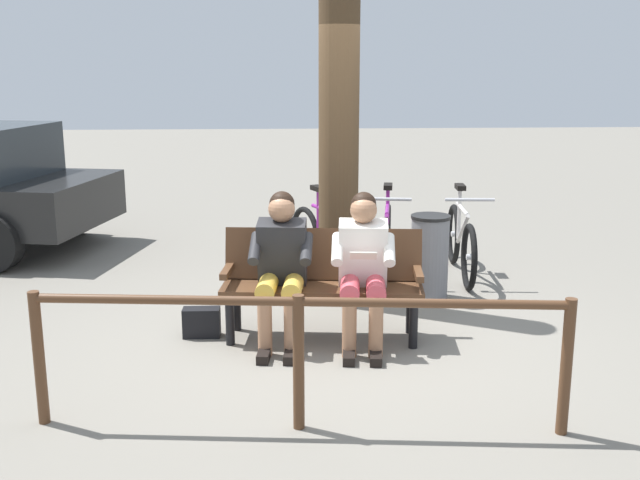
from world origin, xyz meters
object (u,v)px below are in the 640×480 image
(tree_trunk, at_px, (339,116))
(bicycle_orange, at_px, (387,241))
(person_reading, at_px, (363,262))
(litter_bin, at_px, (430,257))
(bicycle_silver, at_px, (326,244))
(bench, at_px, (323,276))
(person_companion, at_px, (281,261))
(bicycle_red, at_px, (461,242))
(handbag, at_px, (202,322))

(tree_trunk, bearing_deg, bicycle_orange, -124.27)
(person_reading, distance_m, litter_bin, 1.40)
(bicycle_orange, distance_m, bicycle_silver, 0.64)
(person_reading, relative_size, bicycle_silver, 0.77)
(bench, xyz_separation_m, person_companion, (0.33, 0.13, 0.16))
(bicycle_red, bearing_deg, bicycle_silver, -85.38)
(bench, relative_size, litter_bin, 2.05)
(bench, relative_size, bicycle_orange, 0.98)
(bicycle_orange, height_order, bicycle_silver, same)
(litter_bin, height_order, bicycle_red, bicycle_red)
(litter_bin, distance_m, bicycle_silver, 1.19)
(person_reading, height_order, bicycle_red, person_reading)
(bicycle_silver, bearing_deg, person_companion, -37.59)
(person_reading, height_order, bicycle_silver, person_reading)
(person_reading, xyz_separation_m, tree_trunk, (0.10, -1.12, 1.05))
(bicycle_orange, bearing_deg, bench, -14.30)
(bicycle_silver, bearing_deg, bicycle_orange, 73.83)
(bicycle_red, bearing_deg, bench, -37.68)
(person_reading, distance_m, person_companion, 0.64)
(bench, bearing_deg, bicycle_silver, -88.72)
(tree_trunk, xyz_separation_m, bicycle_orange, (-0.58, -0.85, -1.36))
(person_companion, xyz_separation_m, litter_bin, (-1.40, -1.07, -0.26))
(handbag, xyz_separation_m, bicycle_red, (-2.53, -1.67, 0.24))
(handbag, distance_m, bicycle_silver, 2.03)
(tree_trunk, distance_m, bicycle_red, 2.06)
(person_reading, relative_size, person_companion, 1.00)
(person_companion, relative_size, handbag, 4.00)
(handbag, relative_size, tree_trunk, 0.09)
(person_companion, height_order, litter_bin, person_companion)
(handbag, distance_m, litter_bin, 2.27)
(litter_bin, relative_size, bicycle_orange, 0.48)
(bicycle_orange, bearing_deg, handbag, -35.81)
(person_reading, height_order, person_companion, same)
(bench, bearing_deg, tree_trunk, -96.20)
(person_reading, xyz_separation_m, handbag, (1.29, -0.22, -0.54))
(person_reading, distance_m, tree_trunk, 1.54)
(bicycle_red, relative_size, bicycle_orange, 1.01)
(person_companion, distance_m, bicycle_red, 2.64)
(bicycle_red, bearing_deg, bicycle_orange, -91.13)
(bicycle_orange, bearing_deg, person_companion, -20.89)
(bench, height_order, bicycle_red, bicycle_red)
(tree_trunk, bearing_deg, bicycle_silver, -85.62)
(person_reading, relative_size, bicycle_red, 0.72)
(handbag, height_order, litter_bin, litter_bin)
(litter_bin, bearing_deg, person_reading, 56.29)
(tree_trunk, bearing_deg, person_reading, 95.19)
(bench, relative_size, handbag, 5.47)
(litter_bin, xyz_separation_m, bicycle_red, (-0.48, -0.75, -0.04))
(person_reading, distance_m, bicycle_orange, 2.05)
(bench, distance_m, person_reading, 0.39)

